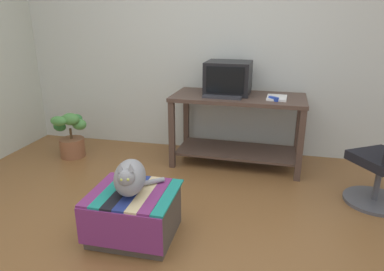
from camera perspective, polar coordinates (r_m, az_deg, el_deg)
ground_plane at (r=2.62m, az=-4.20°, el=-17.53°), size 14.00×14.00×0.00m
back_wall at (r=4.12m, az=3.92°, el=15.31°), size 8.00×0.10×2.60m
desk at (r=3.76m, az=7.56°, el=2.91°), size 1.42×0.70×0.77m
tv_monitor at (r=3.77m, az=6.04°, el=9.46°), size 0.49×0.45×0.34m
keyboard at (r=3.58m, az=5.07°, el=6.44°), size 0.41×0.18×0.02m
book at (r=3.63m, az=13.89°, el=6.11°), size 0.21×0.27×0.02m
ottoman_with_blanket at (r=2.64m, az=-9.56°, el=-12.65°), size 0.61×0.56×0.36m
cat at (r=2.48m, az=-10.26°, el=-6.83°), size 0.35×0.43×0.29m
potted_plant at (r=4.23m, az=-19.40°, el=0.04°), size 0.41×0.36×0.55m
stapler at (r=3.53m, az=13.38°, el=5.95°), size 0.10×0.10×0.04m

